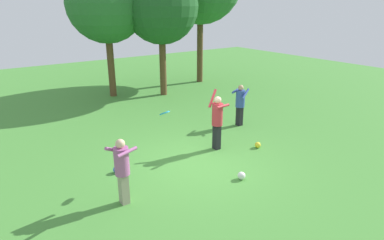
# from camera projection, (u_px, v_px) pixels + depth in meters

# --- Properties ---
(ground_plane) EXTENTS (40.00, 40.00, 0.00)m
(ground_plane) POSITION_uv_depth(u_px,v_px,m) (199.00, 164.00, 9.47)
(ground_plane) COLOR #478C38
(person_thrower) EXTENTS (0.61, 0.59, 1.93)m
(person_thrower) POSITION_uv_depth(u_px,v_px,m) (217.00, 118.00, 10.12)
(person_thrower) COLOR black
(person_thrower) RESTS_ON ground_plane
(person_catcher) EXTENTS (0.67, 0.64, 1.62)m
(person_catcher) POSITION_uv_depth(u_px,v_px,m) (122.00, 166.00, 7.30)
(person_catcher) COLOR gray
(person_catcher) RESTS_ON ground_plane
(person_bystander) EXTENTS (0.68, 0.65, 1.58)m
(person_bystander) POSITION_uv_depth(u_px,v_px,m) (240.00, 102.00, 12.20)
(person_bystander) COLOR black
(person_bystander) RESTS_ON ground_plane
(frisbee) EXTENTS (0.31, 0.30, 0.15)m
(frisbee) POSITION_uv_depth(u_px,v_px,m) (165.00, 113.00, 8.21)
(frisbee) COLOR #2393D1
(ball_yellow) EXTENTS (0.20, 0.20, 0.20)m
(ball_yellow) POSITION_uv_depth(u_px,v_px,m) (258.00, 145.00, 10.50)
(ball_yellow) COLOR yellow
(ball_yellow) RESTS_ON ground_plane
(ball_blue) EXTENTS (0.20, 0.20, 0.20)m
(ball_blue) POSITION_uv_depth(u_px,v_px,m) (117.00, 170.00, 8.93)
(ball_blue) COLOR blue
(ball_blue) RESTS_ON ground_plane
(ball_white) EXTENTS (0.21, 0.21, 0.21)m
(ball_white) POSITION_uv_depth(u_px,v_px,m) (241.00, 176.00, 8.60)
(ball_white) COLOR white
(ball_white) RESTS_ON ground_plane
(tree_right) EXTENTS (3.57, 3.57, 6.10)m
(tree_right) POSITION_uv_depth(u_px,v_px,m) (161.00, 7.00, 15.36)
(tree_right) COLOR brown
(tree_right) RESTS_ON ground_plane
(tree_center) EXTENTS (3.68, 3.68, 6.29)m
(tree_center) POSITION_uv_depth(u_px,v_px,m) (106.00, 4.00, 15.06)
(tree_center) COLOR brown
(tree_center) RESTS_ON ground_plane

